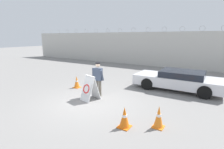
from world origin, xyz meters
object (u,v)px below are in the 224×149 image
Objects in this scene: traffic_cone_far at (125,117)px; security_guard at (98,78)px; parked_car_rear_sedan at (178,80)px; traffic_cone_mid at (159,117)px; barricade_sign at (90,88)px; traffic_cone_near at (77,82)px.

security_guard is at bearing 141.38° from traffic_cone_far.
security_guard is 4.50m from parked_car_rear_sedan.
parked_car_rear_sedan reaches higher than traffic_cone_mid.
traffic_cone_far is at bearing -148.38° from traffic_cone_mid.
traffic_cone_mid is (3.52, -0.81, -0.21)m from barricade_sign.
parked_car_rear_sedan is at bearing 83.73° from traffic_cone_far.
traffic_cone_near is 5.79m from traffic_cone_mid.
traffic_cone_far is at bearing -51.85° from security_guard.
barricade_sign reaches higher than traffic_cone_near.
traffic_cone_far is at bearing -29.73° from traffic_cone_near.
barricade_sign is at bearing 151.66° from traffic_cone_far.
barricade_sign is 0.25× the size of parked_car_rear_sedan.
barricade_sign is at bearing 50.30° from parked_car_rear_sedan.
traffic_cone_near is 5.74m from parked_car_rear_sedan.
traffic_cone_mid is (5.44, -1.98, 0.03)m from traffic_cone_near.
traffic_cone_near is (-1.91, 0.51, -0.60)m from security_guard.
traffic_cone_near is at bearing 160.87° from barricade_sign.
barricade_sign is 3.62m from traffic_cone_mid.
traffic_cone_near is 0.97× the size of traffic_cone_far.
traffic_cone_mid is 1.06× the size of traffic_cone_far.
security_guard is 0.37× the size of parked_car_rear_sedan.
traffic_cone_mid is (3.52, -1.48, -0.57)m from security_guard.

